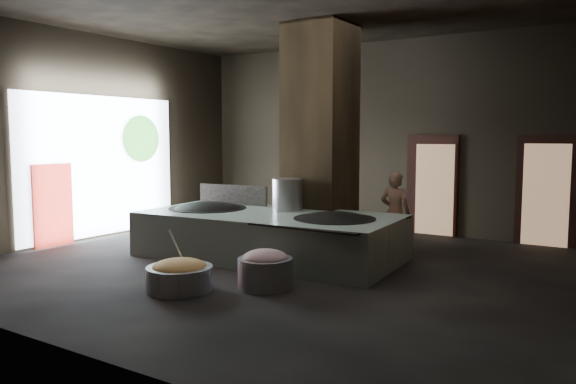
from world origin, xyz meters
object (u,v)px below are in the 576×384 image
Objects in this scene: veg_basin at (180,278)px; cook at (395,213)px; meat_basin at (265,273)px; stock_pot at (287,195)px; wok_left at (208,212)px; wok_right at (335,223)px; hearth_platform at (269,235)px.

cook is at bearing 67.98° from veg_basin.
meat_basin is (0.97, 0.81, 0.05)m from veg_basin.
wok_left is at bearing -158.20° from stock_pot.
wok_right reaches higher than veg_basin.
stock_pot is 3.26m from veg_basin.
meat_basin is (-0.21, -1.81, -0.53)m from wok_right.
wok_right is 0.88× the size of cook.
wok_right reaches higher than meat_basin.
wok_left is at bearing 24.75° from cook.
cook is (1.85, 1.57, 0.38)m from hearth_platform.
stock_pot reaches higher than meat_basin.
stock_pot is at bearing 21.80° from wok_left.
stock_pot reaches higher than wok_left.
wok_right is 1.71× the size of meat_basin.
cook is 4.51m from veg_basin.
stock_pot is 0.76× the size of meat_basin.
wok_left is at bearing 122.85° from veg_basin.
wok_left is 3.68m from cook.
veg_basin is (0.13, -3.12, -0.95)m from stock_pot.
meat_basin is (2.59, -1.71, -0.53)m from wok_left.
veg_basin is at bearing -87.68° from stock_pot.
veg_basin is (-1.17, -2.62, -0.57)m from wok_right.
wok_right is 1.45× the size of veg_basin.
wok_right is 2.25× the size of stock_pot.
wok_left is 2.80m from wok_right.
hearth_platform is 2.59m from veg_basin.
wok_left is at bearing -177.95° from wok_right.
stock_pot reaches higher than wok_right.
veg_basin is at bearing -89.92° from hearth_platform.
wok_right is at bearing 2.05° from wok_left.
wok_left is 2.42× the size of stock_pot.
meat_basin is at bearing -64.64° from stock_pot.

